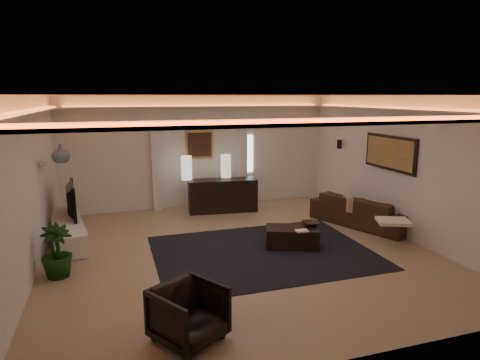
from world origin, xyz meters
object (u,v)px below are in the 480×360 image
object	(u,v)px
console	(223,196)
armchair	(189,314)
sofa	(362,211)
coffee_table	(292,237)

from	to	relation	value
console	armchair	distance (m)	5.68
sofa	coffee_table	world-z (taller)	sofa
coffee_table	armchair	size ratio (longest dim) A/B	1.32
sofa	armchair	distance (m)	5.67
sofa	armchair	size ratio (longest dim) A/B	3.03
console	coffee_table	bearing A→B (deg)	-71.78
console	sofa	size ratio (longest dim) A/B	0.74
coffee_table	sofa	bearing A→B (deg)	41.22
coffee_table	armchair	distance (m)	3.54
console	sofa	bearing A→B (deg)	-31.06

